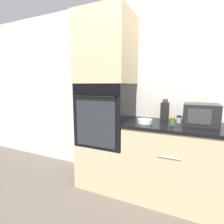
# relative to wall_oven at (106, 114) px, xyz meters

# --- Properties ---
(ground_plane) EXTENTS (12.00, 12.00, 0.00)m
(ground_plane) POSITION_rel_wall_oven_xyz_m (0.33, -0.30, -0.97)
(ground_plane) COLOR #6B6056
(wall_back) EXTENTS (8.00, 0.05, 2.50)m
(wall_back) POSITION_rel_wall_oven_xyz_m (0.33, 0.33, 0.28)
(wall_back) COLOR silver
(wall_back) RESTS_ON ground_plane
(oven_cabinet_base) EXTENTS (0.66, 0.60, 0.58)m
(oven_cabinet_base) POSITION_rel_wall_oven_xyz_m (0.00, 0.00, -0.68)
(oven_cabinet_base) COLOR beige
(oven_cabinet_base) RESTS_ON ground_plane
(wall_oven) EXTENTS (0.63, 0.64, 0.79)m
(wall_oven) POSITION_rel_wall_oven_xyz_m (0.00, 0.00, 0.00)
(wall_oven) COLOR black
(wall_oven) RESTS_ON oven_cabinet_base
(oven_cabinet_upper) EXTENTS (0.66, 0.60, 0.85)m
(oven_cabinet_upper) POSITION_rel_wall_oven_xyz_m (-0.00, 0.00, 0.82)
(oven_cabinet_upper) COLOR beige
(oven_cabinet_upper) RESTS_ON wall_oven
(counter_unit) EXTENTS (1.06, 0.63, 0.91)m
(counter_unit) POSITION_rel_wall_oven_xyz_m (0.85, 0.00, -0.52)
(counter_unit) COLOR beige
(counter_unit) RESTS_ON ground_plane
(microwave) EXTENTS (0.35, 0.32, 0.24)m
(microwave) POSITION_rel_wall_oven_xyz_m (1.12, 0.09, 0.06)
(microwave) COLOR #232326
(microwave) RESTS_ON counter_unit
(knife_block) EXTENTS (0.09, 0.12, 0.26)m
(knife_block) POSITION_rel_wall_oven_xyz_m (0.72, 0.20, 0.05)
(knife_block) COLOR black
(knife_block) RESTS_ON counter_unit
(bowl) EXTENTS (0.17, 0.17, 0.05)m
(bowl) POSITION_rel_wall_oven_xyz_m (0.54, -0.09, -0.04)
(bowl) COLOR white
(bowl) RESTS_ON counter_unit
(condiment_jar_near) EXTENTS (0.06, 0.06, 0.09)m
(condiment_jar_near) POSITION_rel_wall_oven_xyz_m (0.90, 0.10, -0.02)
(condiment_jar_near) COLOR silver
(condiment_jar_near) RESTS_ON counter_unit
(condiment_jar_mid) EXTENTS (0.05, 0.05, 0.11)m
(condiment_jar_mid) POSITION_rel_wall_oven_xyz_m (0.84, -0.07, -0.01)
(condiment_jar_mid) COLOR #427047
(condiment_jar_mid) RESTS_ON counter_unit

